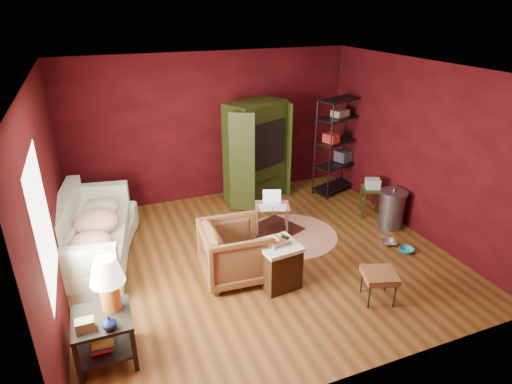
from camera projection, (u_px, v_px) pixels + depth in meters
The scene contains 18 objects.
room at pixel (259, 172), 6.02m from camera, with size 5.54×5.04×2.84m.
sofa at pixel (93, 235), 6.30m from camera, with size 2.28×0.67×0.89m, color silver.
armchair at pixel (235, 249), 5.94m from camera, with size 0.88×0.82×0.91m, color black.
pet_bowl_steel at pixel (390, 238), 6.88m from camera, with size 0.25×0.06×0.25m, color silver.
pet_bowl_turquoise at pixel (407, 246), 6.66m from camera, with size 0.23×0.07×0.23m, color #289DBC.
vase at pixel (109, 323), 4.29m from camera, with size 0.15×0.15×0.15m, color #0C1A40.
mug at pixel (277, 238), 5.60m from camera, with size 0.12×0.09×0.12m, color #E9D472.
side_table at pixel (105, 301), 4.48m from camera, with size 0.61×0.61×1.21m.
sofa_cushions at pixel (90, 236), 6.26m from camera, with size 1.27×2.38×0.95m.
hamper at pixel (278, 264), 5.82m from camera, with size 0.58×0.58×0.74m.
footstool at pixel (380, 276), 5.50m from camera, with size 0.52×0.52×0.42m.
rug_round at pixel (291, 235), 7.19m from camera, with size 1.92×1.92×0.01m.
rug_oriental at pixel (268, 232), 7.26m from camera, with size 1.33×1.12×0.01m.
laptop_desk at pixel (272, 208), 7.17m from camera, with size 0.67×0.59×0.71m.
tv_armoire at pixel (256, 150), 8.14m from camera, with size 1.40×1.15×1.94m.
wire_shelving at pixel (338, 142), 8.47m from camera, with size 1.02×0.69×1.92m.
small_stand at pixel (372, 188), 7.69m from camera, with size 0.47×0.47×0.71m.
trash_can at pixel (392, 209), 7.35m from camera, with size 0.46×0.46×0.72m.
Camera 1 is at (-2.15, -5.21, 3.60)m, focal length 30.00 mm.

